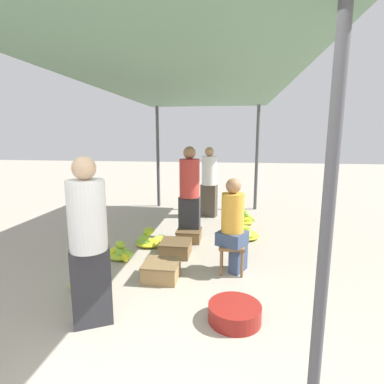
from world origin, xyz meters
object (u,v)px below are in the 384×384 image
(banana_pile_right_1, at_px, (246,220))
(crate_mid, at_px, (176,248))
(basin_black, at_px, (235,313))
(banana_pile_left_1, at_px, (121,253))
(vendor_seated, at_px, (234,225))
(stool, at_px, (232,250))
(vendor_foreground, at_px, (89,240))
(crate_far, at_px, (189,235))
(shopper_walking_far, at_px, (209,181))
(banana_pile_left_2, at_px, (150,241))
(crate_near, at_px, (161,270))
(banana_pile_right_0, at_px, (243,234))
(shopper_walking_mid, at_px, (190,192))
(banana_pile_left_0, at_px, (89,282))

(banana_pile_right_1, distance_m, crate_mid, 2.18)
(basin_black, bearing_deg, banana_pile_left_1, 141.98)
(vendor_seated, distance_m, basin_black, 1.26)
(stool, height_order, banana_pile_right_1, stool)
(crate_mid, bearing_deg, vendor_foreground, -104.90)
(crate_far, height_order, shopper_walking_far, shopper_walking_far)
(banana_pile_left_2, xyz_separation_m, crate_near, (0.48, -1.16, 0.03))
(vendor_seated, relative_size, banana_pile_left_2, 2.30)
(banana_pile_left_1, bearing_deg, banana_pile_right_0, 32.84)
(basin_black, xyz_separation_m, shopper_walking_far, (-0.59, 4.00, 0.74))
(basin_black, bearing_deg, shopper_walking_mid, 108.62)
(stool, bearing_deg, crate_far, 123.08)
(banana_pile_left_2, relative_size, shopper_walking_far, 0.35)
(vendor_foreground, relative_size, shopper_walking_far, 1.03)
(banana_pile_right_0, height_order, shopper_walking_mid, shopper_walking_mid)
(crate_far, xyz_separation_m, shopper_walking_far, (0.21, 1.73, 0.73))
(stool, height_order, banana_pile_right_0, stool)
(banana_pile_left_2, xyz_separation_m, shopper_walking_mid, (0.62, 0.44, 0.78))
(banana_pile_left_2, distance_m, banana_pile_right_0, 1.71)
(banana_pile_right_0, bearing_deg, banana_pile_left_1, -147.16)
(banana_pile_left_0, relative_size, crate_near, 1.11)
(banana_pile_left_0, bearing_deg, shopper_walking_mid, 63.88)
(vendor_foreground, relative_size, banana_pile_right_0, 2.60)
(banana_pile_right_1, height_order, shopper_walking_far, shopper_walking_far)
(banana_pile_left_0, bearing_deg, crate_far, 62.28)
(basin_black, distance_m, crate_mid, 1.84)
(banana_pile_left_0, bearing_deg, shopper_walking_far, 71.75)
(banana_pile_left_0, relative_size, crate_far, 1.18)
(banana_pile_left_2, distance_m, crate_far, 0.71)
(banana_pile_right_0, distance_m, banana_pile_right_1, 0.91)
(crate_near, relative_size, shopper_walking_mid, 0.27)
(vendor_seated, bearing_deg, shopper_walking_mid, 121.59)
(vendor_foreground, xyz_separation_m, vendor_seated, (1.37, 1.34, -0.19))
(stool, height_order, basin_black, stool)
(vendor_foreground, height_order, crate_near, vendor_foreground)
(stool, xyz_separation_m, crate_near, (-0.90, -0.32, -0.21))
(vendor_seated, bearing_deg, basin_black, -88.80)
(banana_pile_left_0, bearing_deg, crate_mid, 53.81)
(stool, xyz_separation_m, banana_pile_left_1, (-1.67, 0.23, -0.23))
(basin_black, xyz_separation_m, banana_pile_right_1, (0.24, 3.45, 0.01))
(banana_pile_right_0, xyz_separation_m, crate_mid, (-1.07, -0.95, 0.04))
(banana_pile_left_1, relative_size, crate_near, 0.96)
(vendor_foreground, height_order, shopper_walking_mid, shopper_walking_mid)
(shopper_walking_mid, bearing_deg, crate_far, -86.37)
(banana_pile_left_2, distance_m, shopper_walking_mid, 1.09)
(banana_pile_right_0, xyz_separation_m, crate_far, (-0.96, -0.28, 0.03))
(shopper_walking_far, bearing_deg, crate_far, -96.94)
(basin_black, height_order, banana_pile_right_0, banana_pile_right_0)
(vendor_seated, distance_m, crate_near, 1.12)
(banana_pile_left_2, xyz_separation_m, banana_pile_right_1, (1.67, 1.51, 0.01))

